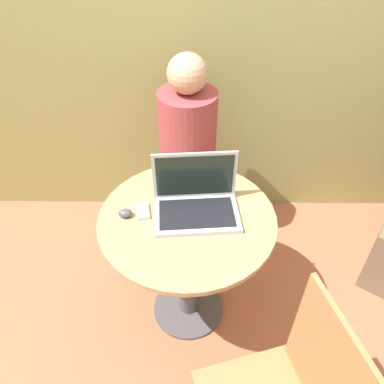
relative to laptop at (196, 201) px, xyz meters
name	(u,v)px	position (x,y,z in m)	size (l,w,h in m)	color
ground_plane	(188,308)	(-0.04, -0.04, -0.79)	(12.00, 12.00, 0.00)	#B26042
back_wall	(190,17)	(-0.04, 0.87, 0.51)	(7.00, 0.05, 2.60)	#939956
round_table	(188,246)	(-0.04, -0.04, -0.25)	(0.79, 0.79, 0.73)	#4C4C51
laptop	(196,201)	(0.00, 0.00, 0.00)	(0.39, 0.26, 0.26)	#B7B7BC
cell_phone	(143,211)	(-0.23, -0.02, -0.05)	(0.07, 0.11, 0.02)	silver
computer_mouse	(125,214)	(-0.31, -0.05, -0.04)	(0.06, 0.05, 0.04)	#4C4C51
person_seated	(188,166)	(-0.05, 0.60, -0.27)	(0.33, 0.50, 1.23)	brown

